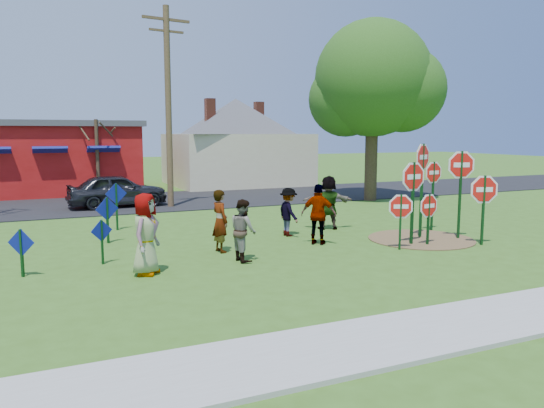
{
  "coord_description": "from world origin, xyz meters",
  "views": [
    {
      "loc": [
        -6.25,
        -13.73,
        3.25
      ],
      "look_at": [
        0.59,
        1.49,
        1.02
      ],
      "focal_mm": 35.0,
      "sensor_mm": 36.0,
      "label": 1
    }
  ],
  "objects_px": {
    "stop_sign_a": "(401,210)",
    "person_b": "(220,221)",
    "stop_sign_c": "(461,174)",
    "leafy_tree": "(375,85)",
    "suv": "(117,190)",
    "person_a": "(145,234)",
    "stop_sign_b": "(422,166)",
    "stop_sign_d": "(433,178)",
    "utility_pole": "(168,103)"
  },
  "relations": [
    {
      "from": "stop_sign_b",
      "to": "person_b",
      "type": "xyz_separation_m",
      "value": [
        -6.34,
        0.66,
        -1.38
      ]
    },
    {
      "from": "stop_sign_c",
      "to": "utility_pole",
      "type": "distance_m",
      "value": 12.71
    },
    {
      "from": "stop_sign_c",
      "to": "stop_sign_d",
      "type": "xyz_separation_m",
      "value": [
        0.17,
        1.41,
        -0.24
      ]
    },
    {
      "from": "stop_sign_d",
      "to": "leafy_tree",
      "type": "distance_m",
      "value": 9.02
    },
    {
      "from": "suv",
      "to": "leafy_tree",
      "type": "height_order",
      "value": "leafy_tree"
    },
    {
      "from": "stop_sign_b",
      "to": "suv",
      "type": "relative_size",
      "value": 0.73
    },
    {
      "from": "stop_sign_c",
      "to": "utility_pole",
      "type": "bearing_deg",
      "value": 139.48
    },
    {
      "from": "person_a",
      "to": "leafy_tree",
      "type": "bearing_deg",
      "value": -19.41
    },
    {
      "from": "stop_sign_b",
      "to": "stop_sign_c",
      "type": "height_order",
      "value": "stop_sign_b"
    },
    {
      "from": "person_b",
      "to": "leafy_tree",
      "type": "bearing_deg",
      "value": -61.7
    },
    {
      "from": "person_b",
      "to": "utility_pole",
      "type": "distance_m",
      "value": 10.11
    },
    {
      "from": "stop_sign_b",
      "to": "person_a",
      "type": "height_order",
      "value": "stop_sign_b"
    },
    {
      "from": "leafy_tree",
      "to": "suv",
      "type": "bearing_deg",
      "value": 167.96
    },
    {
      "from": "stop_sign_b",
      "to": "leafy_tree",
      "type": "height_order",
      "value": "leafy_tree"
    },
    {
      "from": "stop_sign_c",
      "to": "utility_pole",
      "type": "height_order",
      "value": "utility_pole"
    },
    {
      "from": "leafy_tree",
      "to": "stop_sign_c",
      "type": "bearing_deg",
      "value": -109.09
    },
    {
      "from": "stop_sign_c",
      "to": "person_b",
      "type": "bearing_deg",
      "value": -171.65
    },
    {
      "from": "stop_sign_a",
      "to": "stop_sign_d",
      "type": "distance_m",
      "value": 3.44
    },
    {
      "from": "stop_sign_b",
      "to": "suv",
      "type": "height_order",
      "value": "stop_sign_b"
    },
    {
      "from": "stop_sign_a",
      "to": "person_a",
      "type": "distance_m",
      "value": 7.01
    },
    {
      "from": "stop_sign_b",
      "to": "utility_pole",
      "type": "height_order",
      "value": "utility_pole"
    },
    {
      "from": "suv",
      "to": "utility_pole",
      "type": "bearing_deg",
      "value": -116.05
    },
    {
      "from": "leafy_tree",
      "to": "person_b",
      "type": "bearing_deg",
      "value": -143.35
    },
    {
      "from": "stop_sign_b",
      "to": "leafy_tree",
      "type": "bearing_deg",
      "value": 39.82
    },
    {
      "from": "person_b",
      "to": "utility_pole",
      "type": "xyz_separation_m",
      "value": [
        0.86,
        9.38,
        3.66
      ]
    },
    {
      "from": "stop_sign_b",
      "to": "utility_pole",
      "type": "distance_m",
      "value": 11.66
    },
    {
      "from": "stop_sign_a",
      "to": "person_b",
      "type": "height_order",
      "value": "person_b"
    },
    {
      "from": "stop_sign_c",
      "to": "person_a",
      "type": "distance_m",
      "value": 9.68
    },
    {
      "from": "person_b",
      "to": "suv",
      "type": "distance_m",
      "value": 10.34
    },
    {
      "from": "stop_sign_d",
      "to": "leafy_tree",
      "type": "height_order",
      "value": "leafy_tree"
    },
    {
      "from": "stop_sign_c",
      "to": "stop_sign_a",
      "type": "bearing_deg",
      "value": -150.66
    },
    {
      "from": "suv",
      "to": "utility_pole",
      "type": "relative_size",
      "value": 0.49
    },
    {
      "from": "stop_sign_d",
      "to": "suv",
      "type": "bearing_deg",
      "value": 124.85
    },
    {
      "from": "stop_sign_d",
      "to": "suv",
      "type": "relative_size",
      "value": 0.58
    },
    {
      "from": "person_a",
      "to": "person_b",
      "type": "height_order",
      "value": "person_a"
    },
    {
      "from": "stop_sign_b",
      "to": "leafy_tree",
      "type": "distance_m",
      "value": 9.92
    },
    {
      "from": "stop_sign_a",
      "to": "leafy_tree",
      "type": "bearing_deg",
      "value": 83.26
    },
    {
      "from": "person_b",
      "to": "utility_pole",
      "type": "relative_size",
      "value": 0.2
    },
    {
      "from": "person_a",
      "to": "suv",
      "type": "xyz_separation_m",
      "value": [
        1.03,
        11.78,
        -0.19
      ]
    },
    {
      "from": "stop_sign_a",
      "to": "leafy_tree",
      "type": "distance_m",
      "value": 11.99
    },
    {
      "from": "stop_sign_c",
      "to": "leafy_tree",
      "type": "relative_size",
      "value": 0.33
    },
    {
      "from": "stop_sign_a",
      "to": "utility_pole",
      "type": "height_order",
      "value": "utility_pole"
    },
    {
      "from": "stop_sign_a",
      "to": "stop_sign_c",
      "type": "xyz_separation_m",
      "value": [
        2.62,
        0.51,
        0.89
      ]
    },
    {
      "from": "stop_sign_a",
      "to": "person_b",
      "type": "relative_size",
      "value": 0.98
    },
    {
      "from": "stop_sign_b",
      "to": "person_a",
      "type": "xyz_separation_m",
      "value": [
        -8.66,
        -0.86,
        -1.3
      ]
    },
    {
      "from": "suv",
      "to": "stop_sign_c",
      "type": "bearing_deg",
      "value": -147.17
    },
    {
      "from": "stop_sign_d",
      "to": "person_b",
      "type": "relative_size",
      "value": 1.42
    },
    {
      "from": "person_a",
      "to": "person_b",
      "type": "relative_size",
      "value": 1.1
    },
    {
      "from": "utility_pole",
      "to": "stop_sign_d",
      "type": "bearing_deg",
      "value": -54.49
    },
    {
      "from": "stop_sign_d",
      "to": "utility_pole",
      "type": "distance_m",
      "value": 11.71
    }
  ]
}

